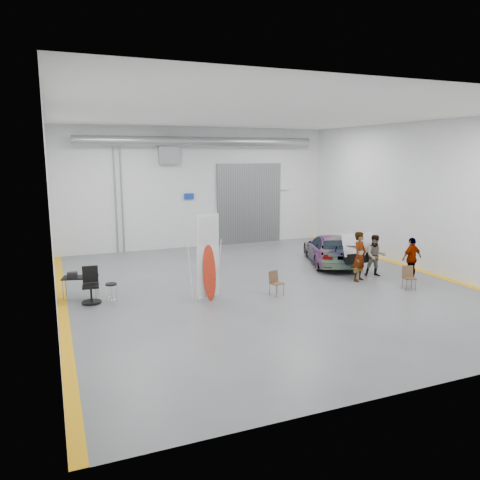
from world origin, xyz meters
name	(u,v)px	position (x,y,z in m)	size (l,w,h in m)	color
ground	(265,286)	(0.00, 0.00, 0.00)	(16.00, 16.00, 0.00)	#5D5E64
room_shell	(247,170)	(0.24, 2.22, 4.08)	(14.02, 16.18, 6.01)	silver
sedan_car	(330,249)	(4.12, 2.13, 0.63)	(1.78, 4.37, 1.27)	silver
person_a	(360,256)	(3.59, -0.68, 0.93)	(0.68, 0.45, 1.87)	#946950
person_b	(375,256)	(4.57, -0.36, 0.82)	(0.80, 0.61, 1.63)	teal
person_c	(412,258)	(5.58, -1.21, 0.80)	(0.93, 0.38, 1.61)	brown
surfboard_display	(207,264)	(-2.45, -0.82, 1.21)	(0.82, 0.40, 3.00)	white
folding_chair_near	(277,288)	(-0.10, -1.15, 0.25)	(0.47, 0.49, 0.81)	brown
folding_chair_far	(409,282)	(4.51, -2.31, 0.26)	(0.49, 0.52, 0.82)	brown
shop_stool	(112,295)	(-5.39, -0.19, 0.36)	(0.37, 0.37, 0.72)	black
work_table	(78,277)	(-6.30, 1.05, 0.71)	(1.23, 0.81, 0.92)	gray
office_chair	(91,287)	(-5.97, 0.36, 0.51)	(0.62, 0.62, 1.15)	black
trunk_lid	(358,242)	(4.12, 0.19, 1.29)	(1.48, 0.90, 0.04)	silver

